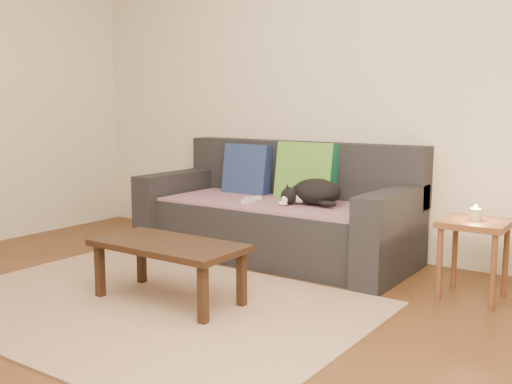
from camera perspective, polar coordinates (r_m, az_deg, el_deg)
ground at (r=3.51m, az=-12.12°, el=-11.24°), size 4.50×4.50×0.00m
back_wall at (r=4.89m, az=4.92°, el=9.91°), size 4.50×0.04×2.60m
sofa at (r=4.61m, az=2.12°, el=-2.36°), size 2.10×0.94×0.87m
throw_blanket at (r=4.51m, az=1.50°, el=-1.03°), size 1.66×0.74×0.02m
cushion_navy at (r=4.92m, az=-0.87°, el=2.12°), size 0.42×0.16×0.43m
cushion_green at (r=4.62m, az=4.79°, el=1.68°), size 0.48×0.19×0.50m
cat at (r=4.36m, az=5.55°, el=-0.03°), size 0.44×0.33×0.19m
wii_remote_a at (r=4.55m, az=-0.29°, el=-0.62°), size 0.07×0.15×0.03m
wii_remote_b at (r=4.44m, az=-0.73°, el=-0.86°), size 0.05×0.15×0.03m
side_table at (r=3.82m, az=20.08°, el=-3.78°), size 0.38×0.38×0.48m
candle at (r=3.80m, az=20.17°, el=-1.98°), size 0.06×0.06×0.09m
rug at (r=3.60m, az=-10.37°, el=-10.55°), size 2.50×1.80×0.01m
coffee_table at (r=3.56m, az=-8.33°, el=-5.47°), size 0.92×0.46×0.37m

